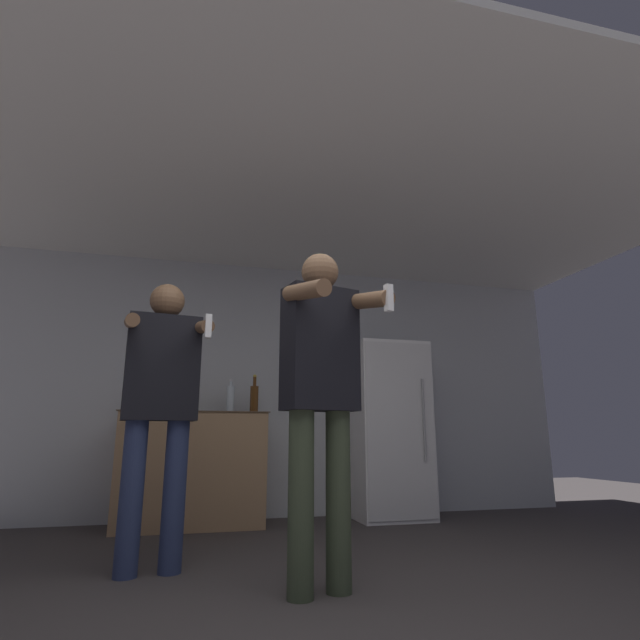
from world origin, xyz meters
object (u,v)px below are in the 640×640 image
at_px(bottle_amber_bourbon, 254,398).
at_px(bottle_dark_rum, 230,399).
at_px(person_woman_foreground, 321,383).
at_px(person_man_side, 161,396).
at_px(bottle_red_label, 172,402).
at_px(bottle_clear_vodka, 157,402).
at_px(bottle_short_whiskey, 139,397).
at_px(refrigerator, 388,429).

bearing_deg(bottle_amber_bourbon, bottle_dark_rum, -180.00).
relative_size(person_woman_foreground, person_man_side, 1.04).
height_order(bottle_red_label, bottle_dark_rum, bottle_dark_rum).
xyz_separation_m(bottle_clear_vodka, person_man_side, (0.12, -1.59, -0.07)).
bearing_deg(bottle_clear_vodka, bottle_short_whiskey, 180.00).
bearing_deg(person_man_side, refrigerator, 36.56).
distance_m(person_woman_foreground, person_man_side, 1.05).
relative_size(bottle_short_whiskey, bottle_amber_bourbon, 0.91).
bearing_deg(person_man_side, bottle_dark_rum, 71.17).
bearing_deg(person_man_side, bottle_clear_vodka, 94.23).
bearing_deg(bottle_clear_vodka, bottle_amber_bourbon, 0.00).
bearing_deg(bottle_short_whiskey, refrigerator, -0.65).
bearing_deg(refrigerator, bottle_amber_bourbon, 178.86).
distance_m(bottle_clear_vodka, person_man_side, 1.59).
distance_m(bottle_amber_bourbon, person_man_side, 1.77).
bearing_deg(refrigerator, bottle_short_whiskey, 179.35).
height_order(bottle_short_whiskey, person_woman_foreground, person_woman_foreground).
xyz_separation_m(bottle_clear_vodka, bottle_amber_bourbon, (0.88, 0.00, 0.06)).
bearing_deg(bottle_dark_rum, bottle_short_whiskey, 180.00).
relative_size(bottle_red_label, person_woman_foreground, 0.13).
bearing_deg(bottle_red_label, bottle_amber_bourbon, 0.00).
distance_m(refrigerator, bottle_dark_rum, 1.59).
xyz_separation_m(bottle_short_whiskey, person_man_side, (0.27, -1.59, -0.11)).
bearing_deg(bottle_red_label, person_man_side, -90.72).
relative_size(bottle_clear_vodka, person_woman_foreground, 0.13).
xyz_separation_m(refrigerator, person_woman_foreground, (-1.26, -2.18, 0.20)).
distance_m(bottle_short_whiskey, person_man_side, 1.62).
relative_size(bottle_red_label, bottle_clear_vodka, 0.99).
distance_m(bottle_short_whiskey, bottle_clear_vodka, 0.16).
xyz_separation_m(refrigerator, bottle_dark_rum, (-1.57, 0.03, 0.27)).
bearing_deg(person_woman_foreground, bottle_red_label, 110.67).
distance_m(bottle_dark_rum, person_man_side, 1.68).
bearing_deg(bottle_dark_rum, bottle_amber_bourbon, 0.00).
bearing_deg(bottle_clear_vodka, refrigerator, -0.69).
xyz_separation_m(bottle_dark_rum, person_man_side, (-0.54, -1.59, -0.11)).
bearing_deg(bottle_short_whiskey, bottle_dark_rum, -0.00).
xyz_separation_m(bottle_red_label, bottle_clear_vodka, (-0.14, 0.00, -0.00)).
height_order(bottle_short_whiskey, bottle_clear_vodka, bottle_short_whiskey).
distance_m(refrigerator, bottle_amber_bourbon, 1.37).
bearing_deg(person_woman_foreground, bottle_clear_vodka, 113.73).
bearing_deg(person_woman_foreground, person_man_side, 144.16).
bearing_deg(bottle_red_label, bottle_dark_rum, -0.00).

